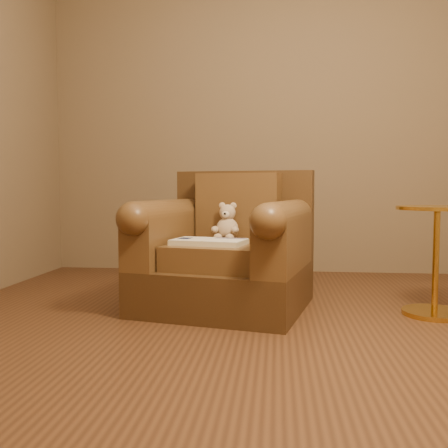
# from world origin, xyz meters

# --- Properties ---
(floor) EXTENTS (4.00, 4.00, 0.00)m
(floor) POSITION_xyz_m (0.00, 0.00, 0.00)
(floor) COLOR #56331D
(floor) RESTS_ON ground
(armchair) EXTENTS (1.11, 1.08, 0.85)m
(armchair) POSITION_xyz_m (-0.31, 0.62, 0.33)
(armchair) COLOR #462E17
(armchair) RESTS_ON floor
(teddy_bear) EXTENTS (0.18, 0.20, 0.24)m
(teddy_bear) POSITION_xyz_m (-0.32, 0.70, 0.50)
(teddy_bear) COLOR tan
(teddy_bear) RESTS_ON armchair
(guidebook) EXTENTS (0.45, 0.33, 0.03)m
(guidebook) POSITION_xyz_m (-0.40, 0.43, 0.42)
(guidebook) COLOR beige
(guidebook) RESTS_ON armchair
(side_table) EXTENTS (0.45, 0.45, 0.63)m
(side_table) POSITION_xyz_m (0.90, 0.53, 0.34)
(side_table) COLOR gold
(side_table) RESTS_ON floor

